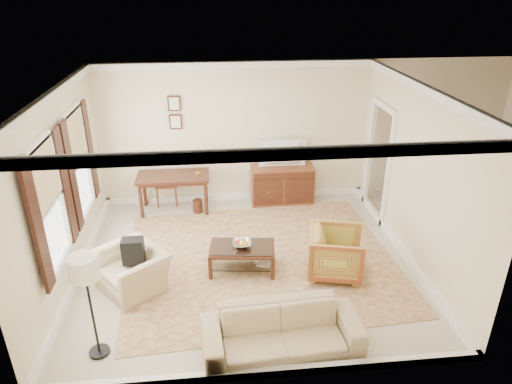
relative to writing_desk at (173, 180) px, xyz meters
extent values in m
cube|color=beige|center=(1.28, -2.04, -0.67)|extent=(5.50, 5.00, 0.01)
cube|color=white|center=(1.28, -2.04, 2.23)|extent=(5.50, 5.00, 0.01)
cube|color=beige|center=(1.28, 0.46, 0.78)|extent=(5.50, 0.01, 2.90)
cube|color=beige|center=(1.28, -4.54, 0.78)|extent=(5.50, 0.01, 2.90)
cube|color=beige|center=(-1.47, -2.04, 0.78)|extent=(0.01, 5.00, 2.90)
cube|color=beige|center=(4.03, -2.04, 0.78)|extent=(0.01, 5.00, 2.90)
cube|color=beige|center=(5.53, -0.89, -0.67)|extent=(3.00, 2.70, 0.01)
cube|color=brown|center=(1.54, -2.01, -0.66)|extent=(4.67, 4.08, 0.01)
cube|color=#4A2215|center=(0.00, 0.00, 0.08)|extent=(1.43, 0.71, 0.05)
cylinder|color=#4A2215|center=(-0.63, -0.28, -0.31)|extent=(0.07, 0.07, 0.73)
cylinder|color=#4A2215|center=(0.63, -0.28, -0.31)|extent=(0.07, 0.07, 0.73)
cylinder|color=#4A2215|center=(-0.63, 0.28, -0.31)|extent=(0.07, 0.07, 0.73)
cylinder|color=#4A2215|center=(0.63, 0.28, -0.31)|extent=(0.07, 0.07, 0.73)
cube|color=brown|center=(2.23, 0.18, -0.27)|extent=(1.30, 0.50, 0.80)
imported|color=black|center=(2.23, 0.16, 0.59)|extent=(0.92, 0.53, 0.12)
cube|color=#4A2215|center=(1.21, -2.25, -0.27)|extent=(1.10, 0.72, 0.04)
cube|color=silver|center=(1.21, -2.25, -0.24)|extent=(1.03, 0.66, 0.01)
cube|color=silver|center=(1.21, -2.25, -0.52)|extent=(1.01, 0.63, 0.02)
cube|color=#4A2215|center=(0.69, -2.47, -0.47)|extent=(0.07, 0.07, 0.40)
cube|color=#4A2215|center=(1.66, -2.58, -0.47)|extent=(0.07, 0.07, 0.40)
cube|color=#4A2215|center=(0.75, -1.93, -0.47)|extent=(0.07, 0.07, 0.40)
cube|color=#4A2215|center=(1.72, -2.04, -0.47)|extent=(0.07, 0.07, 0.40)
imported|color=silver|center=(1.21, -2.24, -0.18)|extent=(0.42, 0.42, 0.10)
imported|color=brown|center=(1.16, -2.16, -0.50)|extent=(0.28, 0.11, 0.38)
imported|color=brown|center=(1.47, -2.29, -0.50)|extent=(0.27, 0.12, 0.38)
imported|color=brown|center=(2.68, -2.51, -0.24)|extent=(0.95, 0.99, 0.85)
imported|color=tan|center=(-0.48, -2.56, -0.24)|extent=(1.11, 1.16, 0.86)
cube|color=black|center=(-0.45, -2.50, 0.00)|extent=(0.37, 0.39, 0.40)
imported|color=tan|center=(1.57, -4.08, -0.28)|extent=(2.03, 0.71, 0.78)
cylinder|color=black|center=(-0.74, -3.91, -0.65)|extent=(0.26, 0.26, 0.04)
cylinder|color=black|center=(-0.74, -3.91, -0.05)|extent=(0.03, 0.03, 1.21)
cylinder|color=silver|center=(-0.74, -3.91, 0.63)|extent=(0.36, 0.36, 0.28)
camera|label=1|loc=(0.79, -8.48, 3.65)|focal=32.00mm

